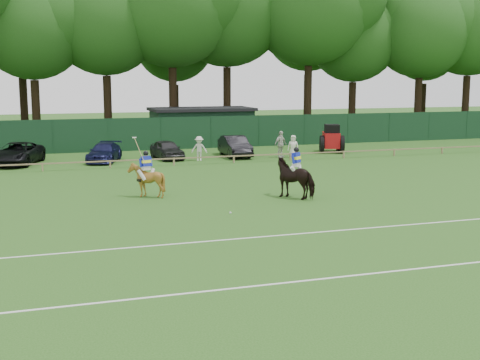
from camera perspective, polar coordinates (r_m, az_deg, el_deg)
name	(u,v)px	position (r m, az deg, el deg)	size (l,w,h in m)	color
ground	(253,231)	(23.64, 1.12, -4.52)	(160.00, 160.00, 0.00)	#1E4C14
horse_dark	(296,178)	(29.99, 5.00, 0.18)	(1.00, 2.19, 1.85)	black
horse_chestnut	(146,180)	(30.32, -8.33, 0.00)	(1.31, 1.47, 1.62)	brown
suv_black	(17,154)	(43.54, -19.19, 2.23)	(2.34, 5.08, 1.41)	black
sedan_navy	(104,153)	(43.42, -11.97, 2.41)	(1.73, 4.26, 1.24)	#12153A
hatch_grey	(167,150)	(44.22, -6.51, 2.71)	(1.53, 3.81, 1.30)	#2A2A2C
estate_black	(235,146)	(45.28, -0.45, 3.02)	(1.54, 4.41, 1.45)	black
spectator_left	(199,149)	(43.14, -3.65, 2.81)	(1.06, 0.61, 1.64)	silver
spectator_mid	(280,144)	(44.78, 3.62, 3.19)	(1.09, 0.45, 1.86)	beige
spectator_right	(293,146)	(44.81, 4.74, 3.00)	(0.77, 0.50, 1.57)	white
rider_dark	(296,161)	(29.87, 5.04, 1.70)	(0.82, 0.70, 1.41)	silver
rider_chestnut	(146,164)	(30.20, -8.35, 1.38)	(0.97, 0.51, 2.05)	silver
polo_ball	(230,213)	(26.48, -0.87, -2.93)	(0.09, 0.09, 0.09)	silver
pitch_lines	(289,255)	(20.48, 4.38, -6.70)	(60.00, 5.10, 0.01)	silver
pitch_rail	(158,159)	(40.72, -7.28, 1.85)	(62.10, 0.10, 0.50)	#997F5B
perimeter_fence	(135,134)	(49.46, -9.29, 4.03)	(92.08, 0.08, 2.50)	#14351E
utility_shed	(202,126)	(53.59, -3.43, 4.83)	(8.40, 4.40, 3.04)	#14331E
tree_row	(144,140)	(57.75, -8.54, 3.53)	(96.00, 12.00, 21.00)	#26561C
tractor	(331,139)	(48.25, 8.12, 3.62)	(2.41, 2.90, 2.09)	#B51014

